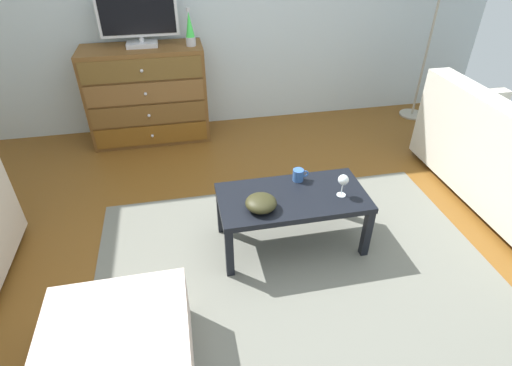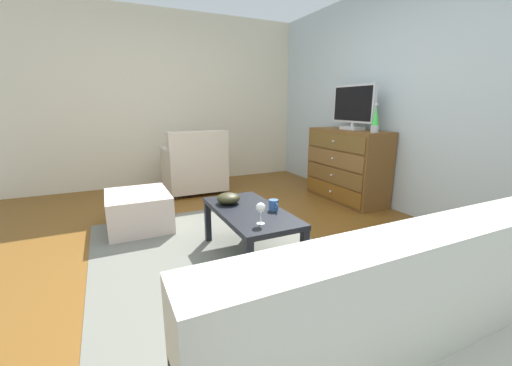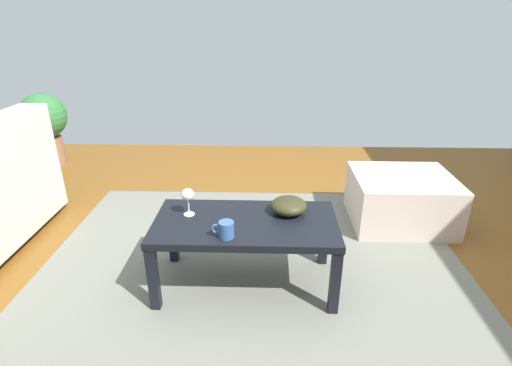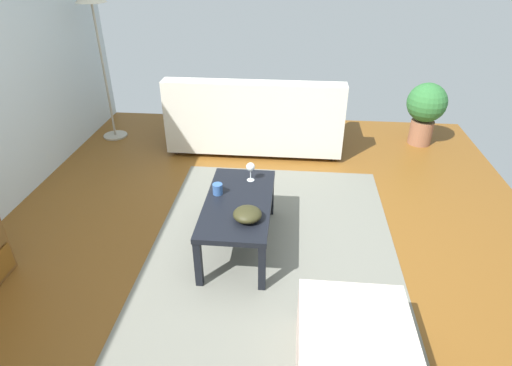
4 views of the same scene
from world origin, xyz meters
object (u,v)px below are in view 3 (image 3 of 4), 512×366
coffee_table (246,229)px  bowl_decorative (289,206)px  ottoman (401,199)px  mug (226,230)px  potted_plant (44,123)px  wine_glass (188,196)px

coffee_table → bowl_decorative: size_ratio=4.94×
ottoman → coffee_table: bearing=34.8°
ottoman → mug: bearing=38.2°
coffee_table → mug: 0.21m
potted_plant → coffee_table: bearing=138.3°
bowl_decorative → ottoman: bowl_decorative is taller
coffee_table → ottoman: size_ratio=1.41×
mug → potted_plant: size_ratio=0.16×
wine_glass → potted_plant: potted_plant is taller
ottoman → potted_plant: bearing=-19.2°
coffee_table → wine_glass: wine_glass is taller
coffee_table → bowl_decorative: bowl_decorative is taller
coffee_table → potted_plant: (2.10, -1.87, 0.08)m
coffee_table → potted_plant: potted_plant is taller
mug → wine_glass: bearing=-45.0°
bowl_decorative → potted_plant: 2.93m
wine_glass → ottoman: wine_glass is taller
wine_glass → potted_plant: (1.78, -1.81, -0.09)m
potted_plant → mug: bearing=134.6°
bowl_decorative → coffee_table: bearing=22.2°
wine_glass → ottoman: size_ratio=0.22×
potted_plant → wine_glass: bearing=134.6°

